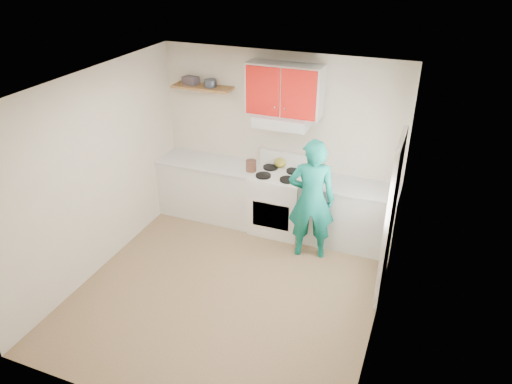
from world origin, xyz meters
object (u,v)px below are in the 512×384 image
at_px(kettle, 280,163).
at_px(person, 311,200).
at_px(crock, 251,166).
at_px(tin, 210,83).
at_px(stove, 278,202).

distance_m(kettle, person, 0.98).
xyz_separation_m(crock, person, (1.03, -0.42, -0.13)).
height_order(tin, person, tin).
xyz_separation_m(kettle, person, (0.68, -0.69, -0.14)).
bearing_deg(stove, tin, 171.08).
height_order(crock, person, person).
bearing_deg(person, stove, -50.82).
relative_size(tin, person, 0.10).
bearing_deg(person, crock, -36.57).
distance_m(tin, person, 2.22).
bearing_deg(kettle, crock, -118.42).
bearing_deg(stove, crock, -175.02).
height_order(kettle, crock, crock).
bearing_deg(crock, person, -22.28).
distance_m(stove, tin, 1.99).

